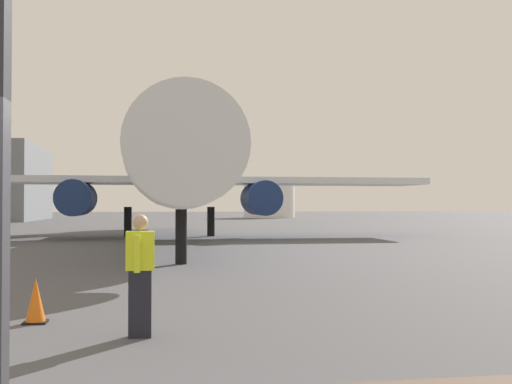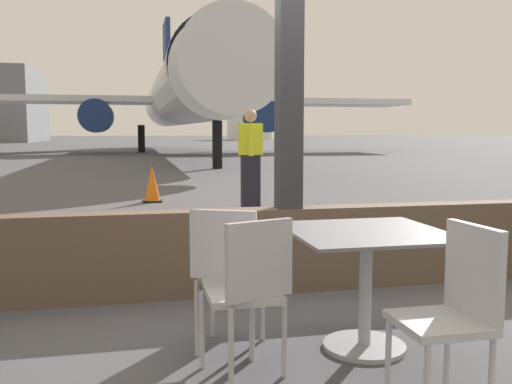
{
  "view_description": "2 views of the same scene",
  "coord_description": "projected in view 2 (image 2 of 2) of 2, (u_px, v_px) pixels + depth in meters",
  "views": [
    {
      "loc": [
        0.97,
        -3.79,
        1.89
      ],
      "look_at": [
        3.36,
        11.03,
        2.18
      ],
      "focal_mm": 43.24,
      "sensor_mm": 36.0,
      "label": 1
    },
    {
      "loc": [
        -1.29,
        -4.63,
        1.37
      ],
      "look_at": [
        -0.53,
        -1.11,
        0.98
      ],
      "focal_mm": 39.85,
      "sensor_mm": 36.0,
      "label": 2
    }
  ],
  "objects": [
    {
      "name": "cafe_chair_window_right",
      "position": [
        250.0,
        283.0,
        3.11
      ],
      "size": [
        0.49,
        0.49,
        0.9
      ],
      "color": "#B2B2B7",
      "rests_on": "ground"
    },
    {
      "name": "cafe_chair_window_left",
      "position": [
        228.0,
        266.0,
        3.46
      ],
      "size": [
        0.5,
        0.5,
        0.91
      ],
      "color": "#B2B2B7",
      "rests_on": "ground"
    },
    {
      "name": "ground_plane",
      "position": [
        149.0,
        148.0,
        43.76
      ],
      "size": [
        220.0,
        220.0,
        0.0
      ],
      "primitive_type": "plane",
      "color": "#4C4C51"
    },
    {
      "name": "ground_crew_worker",
      "position": [
        250.0,
        158.0,
        9.94
      ],
      "size": [
        0.4,
        0.56,
        1.74
      ],
      "color": "black",
      "rests_on": "ground"
    },
    {
      "name": "window_frame",
      "position": [
        289.0,
        147.0,
        4.78
      ],
      "size": [
        8.29,
        0.24,
        3.6
      ],
      "color": "brown",
      "rests_on": "ground"
    },
    {
      "name": "traffic_cone",
      "position": [
        152.0,
        184.0,
        10.94
      ],
      "size": [
        0.36,
        0.36,
        0.72
      ],
      "color": "orange",
      "rests_on": "ground"
    },
    {
      "name": "fuel_storage_tank",
      "position": [
        250.0,
        122.0,
        86.65
      ],
      "size": [
        7.08,
        7.08,
        5.21
      ],
      "primitive_type": "cylinder",
      "color": "white",
      "rests_on": "ground"
    },
    {
      "name": "dining_table",
      "position": [
        366.0,
        272.0,
        3.54
      ],
      "size": [
        0.94,
        0.94,
        0.76
      ],
      "color": "slate",
      "rests_on": "ground"
    },
    {
      "name": "airplane",
      "position": [
        183.0,
        94.0,
        33.14
      ],
      "size": [
        29.37,
        33.79,
        10.29
      ],
      "color": "silver",
      "rests_on": "ground"
    },
    {
      "name": "cafe_chair_aisle_left",
      "position": [
        455.0,
        303.0,
        2.71
      ],
      "size": [
        0.41,
        0.41,
        0.93
      ],
      "color": "#B2B2B7",
      "rests_on": "ground"
    }
  ]
}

